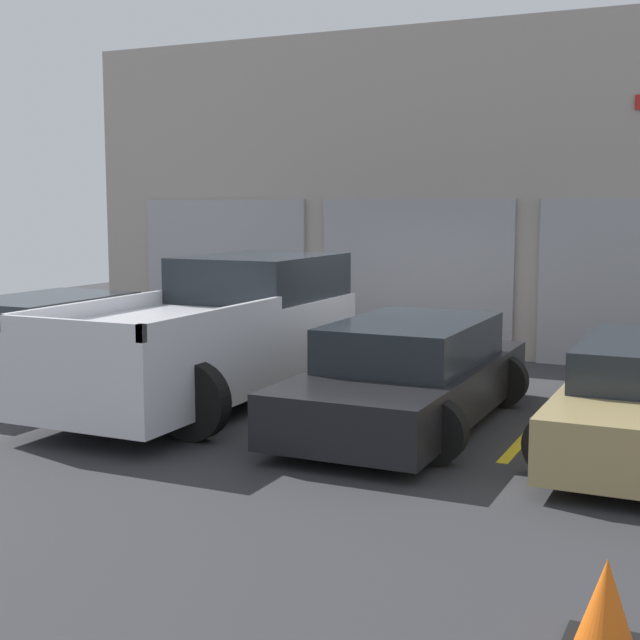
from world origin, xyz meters
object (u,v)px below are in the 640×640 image
object	(u,v)px
sedan_white	(44,343)
van_right	(410,376)
pickup_truck	(218,333)
traffic_cone	(606,608)

from	to	relation	value
sedan_white	van_right	bearing A→B (deg)	0.08
pickup_truck	van_right	world-z (taller)	pickup_truck
pickup_truck	traffic_cone	bearing A→B (deg)	-41.07
van_right	pickup_truck	bearing A→B (deg)	174.99
traffic_cone	pickup_truck	bearing A→B (deg)	138.93
van_right	traffic_cone	xyz separation A→B (m)	(2.79, -4.58, -0.33)
van_right	traffic_cone	world-z (taller)	van_right
pickup_truck	traffic_cone	world-z (taller)	pickup_truck
sedan_white	traffic_cone	distance (m)	9.46
pickup_truck	traffic_cone	xyz separation A→B (m)	(5.53, -4.82, -0.62)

